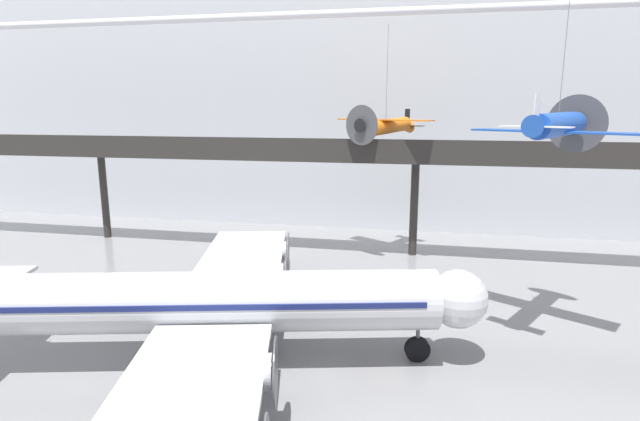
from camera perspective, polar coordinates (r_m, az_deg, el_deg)
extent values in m
cube|color=silver|center=(53.67, 11.26, 11.25)|extent=(140.00, 3.00, 25.16)
cube|color=#2D2B28|center=(42.65, 10.90, 6.01)|extent=(110.00, 3.20, 0.90)
cube|color=#2D2B28|center=(41.03, 10.92, 7.20)|extent=(110.00, 0.12, 1.10)
cylinder|color=#2D2B28|center=(53.92, -23.42, 1.49)|extent=(0.70, 0.70, 8.29)
cylinder|color=#2D2B28|center=(44.28, 10.69, 0.21)|extent=(0.70, 0.70, 8.29)
cylinder|color=silver|center=(40.51, 11.49, 21.50)|extent=(120.00, 0.60, 0.60)
cylinder|color=silver|center=(25.82, -13.31, -10.12)|extent=(23.42, 8.36, 3.03)
sphere|color=silver|center=(26.46, 15.49, -9.69)|extent=(2.97, 2.97, 2.97)
cube|color=navy|center=(25.71, -13.34, -9.49)|extent=(21.85, 8.05, 0.27)
cube|color=silver|center=(34.27, -8.98, -5.64)|extent=(8.75, 15.79, 0.28)
cylinder|color=silver|center=(30.98, -6.71, -7.38)|extent=(2.98, 2.04, 1.45)
cylinder|color=#4C4C51|center=(30.89, -3.92, -7.38)|extent=(0.70, 2.70, 2.76)
cylinder|color=silver|center=(35.80, -6.03, -4.71)|extent=(2.98, 2.04, 1.45)
cylinder|color=#4C4C51|center=(35.72, -3.63, -4.71)|extent=(0.70, 2.70, 2.76)
cylinder|color=silver|center=(20.62, -9.46, -17.80)|extent=(2.98, 2.04, 1.45)
cylinder|color=#4C4C51|center=(20.48, -5.10, -17.90)|extent=(0.70, 2.70, 2.76)
cylinder|color=#4C4C51|center=(26.80, 11.11, -14.13)|extent=(0.20, 0.20, 1.21)
cylinder|color=black|center=(27.07, 11.06, -15.29)|extent=(1.35, 0.67, 1.30)
cylinder|color=#4C4C51|center=(28.78, -11.60, -12.27)|extent=(0.20, 0.20, 1.21)
cylinder|color=black|center=(29.03, -11.55, -13.37)|extent=(1.35, 0.67, 1.30)
cylinder|color=#4C4C51|center=(24.51, -13.56, -16.86)|extent=(0.20, 0.20, 1.21)
cylinder|color=black|center=(24.81, -13.49, -18.09)|extent=(1.35, 0.67, 1.30)
cylinder|color=orange|center=(42.69, 7.53, 9.48)|extent=(4.11, 5.70, 1.58)
cone|color=black|center=(40.22, 4.96, 9.67)|extent=(1.44, 1.40, 1.09)
cylinder|color=#4C4C51|center=(40.05, 4.77, 9.69)|extent=(2.72, 1.67, 3.16)
cone|color=orange|center=(45.06, 9.65, 9.30)|extent=(1.73, 1.93, 1.13)
cube|color=orange|center=(42.38, 7.26, 10.25)|extent=(8.33, 5.81, 0.10)
cube|color=black|center=(45.33, 9.95, 10.46)|extent=(0.42, 0.64, 1.46)
cube|color=black|center=(45.35, 9.91, 9.54)|extent=(3.07, 2.25, 0.06)
cylinder|color=slate|center=(42.75, 7.69, 15.39)|extent=(0.04, 0.04, 7.59)
cylinder|color=#1E4CAD|center=(29.70, 25.53, 8.84)|extent=(4.22, 6.03, 1.34)
cone|color=white|center=(32.84, 27.15, 8.81)|extent=(1.52, 1.47, 1.16)
cylinder|color=#4C4C51|center=(33.06, 27.26, 8.81)|extent=(2.92, 1.71, 3.35)
cone|color=#1E4CAD|center=(26.81, 23.69, 8.86)|extent=(1.78, 2.00, 1.11)
cube|color=#1E4CAD|center=(30.08, 25.67, 8.11)|extent=(8.89, 6.00, 0.10)
cube|color=white|center=(26.43, 23.56, 10.46)|extent=(0.43, 0.69, 1.54)
cube|color=white|center=(26.45, 23.42, 8.79)|extent=(3.28, 2.33, 0.06)
cylinder|color=slate|center=(29.85, 26.25, 16.68)|extent=(0.04, 0.04, 6.89)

